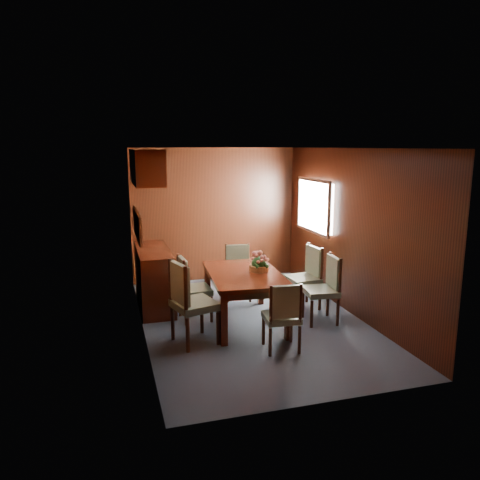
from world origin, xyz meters
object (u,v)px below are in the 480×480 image
object	(u,v)px
sideboard	(154,278)
chair_head	(283,313)
dining_table	(244,280)
flower_centerpiece	(259,261)
chair_right_near	(326,285)
chair_left_near	(189,298)

from	to	relation	value
sideboard	chair_head	xyz separation A→B (m)	(1.30, -2.06, 0.03)
dining_table	chair_head	distance (m)	1.06
flower_centerpiece	chair_head	bearing A→B (deg)	-92.68
chair_right_near	sideboard	bearing A→B (deg)	65.96
chair_left_near	chair_head	xyz separation A→B (m)	(1.03, -0.53, -0.11)
dining_table	flower_centerpiece	size ratio (longest dim) A/B	5.48
chair_left_near	chair_head	bearing A→B (deg)	46.80
chair_head	flower_centerpiece	xyz separation A→B (m)	(0.05, 1.05, 0.38)
dining_table	chair_head	size ratio (longest dim) A/B	1.84
dining_table	chair_right_near	xyz separation A→B (m)	(1.10, -0.28, -0.09)
sideboard	chair_right_near	world-z (taller)	chair_right_near
chair_head	flower_centerpiece	world-z (taller)	flower_centerpiece
sideboard	dining_table	size ratio (longest dim) A/B	0.88
sideboard	chair_left_near	world-z (taller)	chair_left_near
dining_table	flower_centerpiece	bearing A→B (deg)	8.36
chair_right_near	flower_centerpiece	bearing A→B (deg)	77.43
sideboard	dining_table	xyz separation A→B (m)	(1.13, -1.02, 0.17)
flower_centerpiece	sideboard	bearing A→B (deg)	143.44
chair_right_near	chair_left_near	bearing A→B (deg)	102.61
chair_right_near	chair_head	bearing A→B (deg)	135.30
chair_right_near	flower_centerpiece	size ratio (longest dim) A/B	3.26
chair_left_near	chair_right_near	distance (m)	1.98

